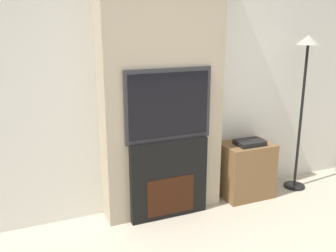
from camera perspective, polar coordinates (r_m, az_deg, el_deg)
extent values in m
cube|color=silver|center=(3.75, -1.94, 7.34)|extent=(6.00, 0.06, 2.70)
cube|color=tan|center=(3.59, -0.92, 6.97)|extent=(1.19, 0.29, 2.70)
cube|color=black|center=(3.73, 0.00, -7.97)|extent=(0.79, 0.14, 0.80)
cube|color=#33160A|center=(3.73, 0.45, -10.63)|extent=(0.49, 0.01, 0.38)
cube|color=#2D2D33|center=(3.50, 0.00, 3.26)|extent=(0.86, 0.06, 0.69)
cube|color=black|center=(3.47, 0.21, 3.16)|extent=(0.79, 0.01, 0.61)
cylinder|color=black|center=(4.73, 18.66, -8.63)|extent=(0.24, 0.24, 0.03)
cylinder|color=black|center=(4.47, 19.57, 1.10)|extent=(0.03, 0.03, 1.63)
cone|color=#B7B2A3|center=(4.35, 20.62, 12.19)|extent=(0.25, 0.25, 0.10)
cube|color=brown|center=(4.26, 11.76, -6.56)|extent=(0.55, 0.40, 0.61)
cube|color=black|center=(4.12, 12.33, -2.48)|extent=(0.30, 0.22, 0.05)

